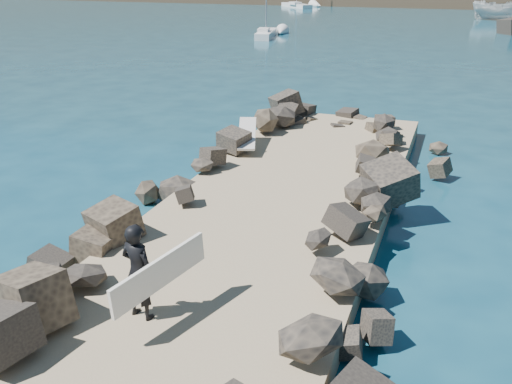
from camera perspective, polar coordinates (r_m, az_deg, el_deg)
ground at (r=15.60m, az=1.24°, el=-3.84°), size 800.00×800.00×0.00m
jetty at (r=13.78m, az=-1.41°, el=-6.10°), size 6.00×26.00×0.60m
riprap_left at (r=15.26m, az=-10.96°, el=-2.79°), size 2.60×22.00×1.00m
riprap_right at (r=13.48m, az=11.03°, el=-6.23°), size 2.60×22.00×1.00m
surfboard_resting at (r=20.47m, az=-0.90°, el=5.58°), size 1.34×2.48×0.08m
boat_imported at (r=85.12m, az=23.16°, el=16.42°), size 7.07×3.25×2.64m
surfer_with_board at (r=10.65m, az=-11.40°, el=-7.82°), size 1.19×2.28×1.89m
sailboat_a at (r=59.33m, az=0.99°, el=15.53°), size 2.64×6.63×7.87m
sailboat_e at (r=103.22m, az=4.06°, el=18.11°), size 6.98×7.45×9.96m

